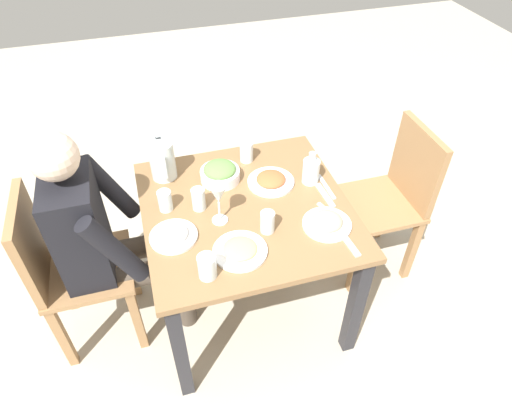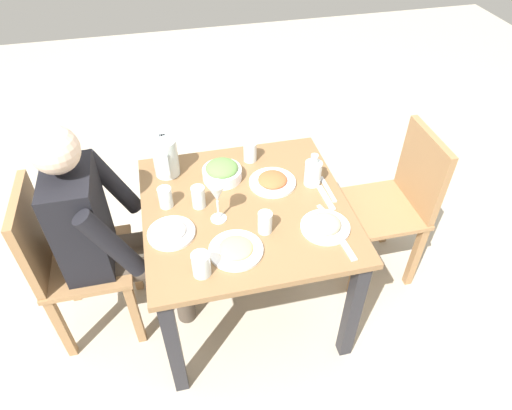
% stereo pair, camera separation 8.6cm
% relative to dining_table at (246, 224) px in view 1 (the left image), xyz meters
% --- Properties ---
extents(ground_plane, '(8.00, 8.00, 0.00)m').
position_rel_dining_table_xyz_m(ground_plane, '(0.00, 0.00, -0.59)').
color(ground_plane, '#B7AD99').
extents(dining_table, '(0.92, 0.92, 0.70)m').
position_rel_dining_table_xyz_m(dining_table, '(0.00, 0.00, 0.00)').
color(dining_table, olive).
rests_on(dining_table, ground_plane).
extents(chair_near, '(0.40, 0.40, 0.88)m').
position_rel_dining_table_xyz_m(chair_near, '(-0.06, -0.83, -0.09)').
color(chair_near, '#997047').
rests_on(chair_near, ground_plane).
extents(chair_far, '(0.40, 0.40, 0.88)m').
position_rel_dining_table_xyz_m(chair_far, '(-0.09, 0.83, -0.09)').
color(chair_far, '#997047').
rests_on(chair_far, ground_plane).
extents(diner_near, '(0.48, 0.53, 1.18)m').
position_rel_dining_table_xyz_m(diner_near, '(-0.06, -0.62, 0.06)').
color(diner_near, black).
rests_on(diner_near, ground_plane).
extents(water_pitcher, '(0.16, 0.12, 0.19)m').
position_rel_dining_table_xyz_m(water_pitcher, '(-0.32, -0.32, 0.21)').
color(water_pitcher, silver).
rests_on(water_pitcher, dining_table).
extents(salad_bowl, '(0.19, 0.19, 0.09)m').
position_rel_dining_table_xyz_m(salad_bowl, '(-0.22, -0.07, 0.15)').
color(salad_bowl, white).
rests_on(salad_bowl, dining_table).
extents(plate_beans, '(0.21, 0.21, 0.06)m').
position_rel_dining_table_xyz_m(plate_beans, '(0.22, 0.30, 0.13)').
color(plate_beans, white).
rests_on(plate_beans, dining_table).
extents(plate_rice_curry, '(0.22, 0.22, 0.05)m').
position_rel_dining_table_xyz_m(plate_rice_curry, '(-0.13, 0.16, 0.13)').
color(plate_rice_curry, white).
rests_on(plate_rice_curry, dining_table).
extents(plate_fries, '(0.22, 0.22, 0.04)m').
position_rel_dining_table_xyz_m(plate_fries, '(0.26, -0.10, 0.13)').
color(plate_fries, white).
rests_on(plate_fries, dining_table).
extents(plate_yoghurt, '(0.20, 0.20, 0.05)m').
position_rel_dining_table_xyz_m(plate_yoghurt, '(0.10, -0.34, 0.13)').
color(plate_yoghurt, white).
rests_on(plate_yoghurt, dining_table).
extents(water_glass_far_right, '(0.06, 0.06, 0.10)m').
position_rel_dining_table_xyz_m(water_glass_far_right, '(0.17, 0.05, 0.16)').
color(water_glass_far_right, silver).
rests_on(water_glass_far_right, dining_table).
extents(water_glass_near_left, '(0.07, 0.07, 0.10)m').
position_rel_dining_table_xyz_m(water_glass_near_left, '(-0.33, 0.10, 0.16)').
color(water_glass_near_left, silver).
rests_on(water_glass_near_left, dining_table).
extents(water_glass_far_left, '(0.06, 0.06, 0.10)m').
position_rel_dining_table_xyz_m(water_glass_far_left, '(-0.08, -0.35, 0.16)').
color(water_glass_far_left, silver).
rests_on(water_glass_far_left, dining_table).
extents(water_glass_near_right, '(0.06, 0.06, 0.10)m').
position_rel_dining_table_xyz_m(water_glass_near_right, '(-0.05, -0.20, 0.16)').
color(water_glass_near_right, silver).
rests_on(water_glass_near_right, dining_table).
extents(water_glass_by_pitcher, '(0.07, 0.07, 0.10)m').
position_rel_dining_table_xyz_m(water_glass_by_pitcher, '(0.34, -0.24, 0.16)').
color(water_glass_by_pitcher, silver).
rests_on(water_glass_by_pitcher, dining_table).
extents(wine_glass, '(0.08, 0.08, 0.20)m').
position_rel_dining_table_xyz_m(wine_glass, '(0.06, -0.13, 0.25)').
color(wine_glass, silver).
rests_on(wine_glass, dining_table).
extents(oil_carafe, '(0.08, 0.08, 0.16)m').
position_rel_dining_table_xyz_m(oil_carafe, '(-0.09, 0.34, 0.17)').
color(oil_carafe, silver).
rests_on(oil_carafe, dining_table).
extents(fork_near, '(0.17, 0.03, 0.01)m').
position_rel_dining_table_xyz_m(fork_near, '(0.03, 0.37, 0.12)').
color(fork_near, silver).
rests_on(fork_near, dining_table).
extents(knife_near, '(0.18, 0.07, 0.01)m').
position_rel_dining_table_xyz_m(knife_near, '(0.16, 0.34, 0.12)').
color(knife_near, silver).
rests_on(knife_near, dining_table).
extents(fork_far, '(0.17, 0.04, 0.01)m').
position_rel_dining_table_xyz_m(fork_far, '(0.33, 0.35, 0.12)').
color(fork_far, silver).
rests_on(fork_far, dining_table).
extents(knife_far, '(0.19, 0.02, 0.01)m').
position_rel_dining_table_xyz_m(knife_far, '(-0.02, 0.40, 0.12)').
color(knife_far, silver).
rests_on(knife_far, dining_table).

